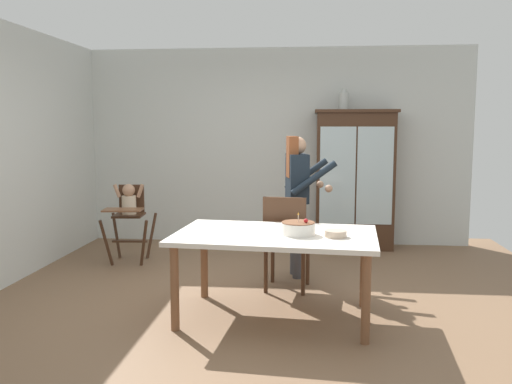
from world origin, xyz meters
name	(u,v)px	position (x,y,z in m)	size (l,w,h in m)	color
ground_plane	(257,301)	(0.00, 0.00, 0.00)	(6.24, 6.24, 0.00)	brown
wall_back	(275,147)	(0.00, 2.63, 1.35)	(5.32, 0.06, 2.70)	silver
china_cabinet	(355,179)	(1.08, 2.37, 0.93)	(1.08, 0.48, 1.85)	#422819
ceramic_vase	(344,101)	(0.91, 2.37, 1.97)	(0.13, 0.13, 0.27)	#B2B7B2
high_chair_with_toddler	(129,208)	(-1.68, 1.33, 0.65)	(0.62, 0.72, 0.95)	#422819
adult_person	(298,188)	(0.35, 0.90, 0.97)	(0.58, 0.56, 1.53)	#47474C
dining_table	(275,242)	(0.19, -0.41, 0.66)	(1.76, 1.18, 0.74)	silver
birthday_cake	(298,228)	(0.39, -0.45, 0.79)	(0.28, 0.28, 0.19)	white
serving_bowl	(336,234)	(0.69, -0.52, 0.77)	(0.18, 0.18, 0.06)	#C6AD93
dining_chair_far_side	(286,237)	(0.25, 0.33, 0.56)	(0.49, 0.49, 0.96)	#422819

